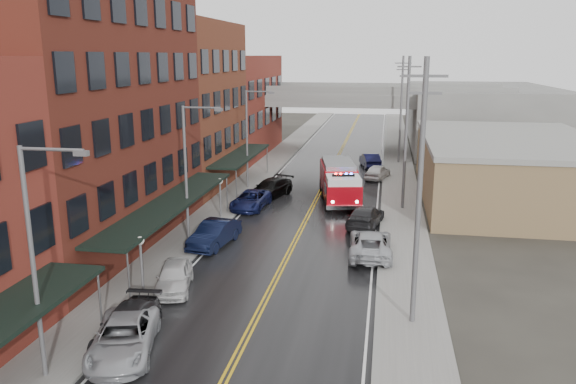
{
  "coord_description": "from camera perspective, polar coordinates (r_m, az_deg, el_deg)",
  "views": [
    {
      "loc": [
        5.67,
        -9.29,
        12.03
      ],
      "look_at": [
        -0.74,
        27.15,
        3.0
      ],
      "focal_mm": 35.0,
      "sensor_mm": 36.0,
      "label": 1
    }
  ],
  "objects": [
    {
      "name": "road",
      "position": [
        41.48,
        1.69,
        -3.14
      ],
      "size": [
        11.0,
        160.0,
        0.02
      ],
      "primitive_type": "cube",
      "color": "black",
      "rests_on": "ground"
    },
    {
      "name": "sidewalk_left",
      "position": [
        43.07,
        -7.98,
        -2.54
      ],
      "size": [
        3.0,
        160.0,
        0.15
      ],
      "primitive_type": "cube",
      "color": "slate",
      "rests_on": "ground"
    },
    {
      "name": "sidewalk_right",
      "position": [
        41.1,
        11.83,
        -3.5
      ],
      "size": [
        3.0,
        160.0,
        0.15
      ],
      "primitive_type": "cube",
      "color": "slate",
      "rests_on": "ground"
    },
    {
      "name": "curb_left",
      "position": [
        42.6,
        -5.86,
        -2.66
      ],
      "size": [
        0.3,
        160.0,
        0.15
      ],
      "primitive_type": "cube",
      "color": "gray",
      "rests_on": "ground"
    },
    {
      "name": "curb_right",
      "position": [
        41.07,
        9.52,
        -3.4
      ],
      "size": [
        0.3,
        160.0,
        0.15
      ],
      "primitive_type": "cube",
      "color": "gray",
      "rests_on": "ground"
    },
    {
      "name": "brick_building_b",
      "position": [
        37.57,
        -20.61,
        8.22
      ],
      "size": [
        9.0,
        20.0,
        18.0
      ],
      "primitive_type": "cube",
      "color": "#4D1B14",
      "rests_on": "ground"
    },
    {
      "name": "brick_building_c",
      "position": [
        53.48,
        -10.97,
        8.61
      ],
      "size": [
        9.0,
        15.0,
        15.0
      ],
      "primitive_type": "cube",
      "color": "brown",
      "rests_on": "ground"
    },
    {
      "name": "brick_building_far",
      "position": [
        70.17,
        -5.82,
        8.72
      ],
      "size": [
        9.0,
        20.0,
        12.0
      ],
      "primitive_type": "cube",
      "color": "maroon",
      "rests_on": "ground"
    },
    {
      "name": "tan_building",
      "position": [
        51.26,
        21.42,
        2.04
      ],
      "size": [
        14.0,
        22.0,
        5.0
      ],
      "primitive_type": "cube",
      "color": "olive",
      "rests_on": "ground"
    },
    {
      "name": "right_far_block",
      "position": [
        80.64,
        18.87,
        7.27
      ],
      "size": [
        18.0,
        30.0,
        8.0
      ],
      "primitive_type": "cube",
      "color": "slate",
      "rests_on": "ground"
    },
    {
      "name": "awning_1",
      "position": [
        36.02,
        -11.81,
        -1.12
      ],
      "size": [
        2.6,
        18.0,
        3.09
      ],
      "color": "black",
      "rests_on": "ground"
    },
    {
      "name": "awning_2",
      "position": [
        52.29,
        -4.77,
        3.71
      ],
      "size": [
        2.6,
        13.0,
        3.09
      ],
      "color": "black",
      "rests_on": "ground"
    },
    {
      "name": "globe_lamp_1",
      "position": [
        29.66,
        -14.74,
        -5.88
      ],
      "size": [
        0.44,
        0.44,
        3.12
      ],
      "color": "#59595B",
      "rests_on": "ground"
    },
    {
      "name": "globe_lamp_2",
      "position": [
        42.24,
        -6.91,
        0.31
      ],
      "size": [
        0.44,
        0.44,
        3.12
      ],
      "color": "#59595B",
      "rests_on": "ground"
    },
    {
      "name": "street_lamp_0",
      "position": [
        22.25,
        -24.09,
        -5.45
      ],
      "size": [
        2.64,
        0.22,
        9.0
      ],
      "color": "#59595B",
      "rests_on": "ground"
    },
    {
      "name": "street_lamp_1",
      "position": [
        36.12,
        -10.01,
        2.58
      ],
      "size": [
        2.64,
        0.22,
        9.0
      ],
      "color": "#59595B",
      "rests_on": "ground"
    },
    {
      "name": "street_lamp_2",
      "position": [
        51.24,
        -3.94,
        6.01
      ],
      "size": [
        2.64,
        0.22,
        9.0
      ],
      "color": "#59595B",
      "rests_on": "ground"
    },
    {
      "name": "utility_pole_0",
      "position": [
        25.0,
        13.21,
        0.11
      ],
      "size": [
        1.8,
        0.24,
        12.0
      ],
      "color": "#59595B",
      "rests_on": "ground"
    },
    {
      "name": "utility_pole_1",
      "position": [
        44.69,
        11.92,
        6.06
      ],
      "size": [
        1.8,
        0.24,
        12.0
      ],
      "color": "#59595B",
      "rests_on": "ground"
    },
    {
      "name": "utility_pole_2",
      "position": [
        64.56,
        11.41,
        8.36
      ],
      "size": [
        1.8,
        0.24,
        12.0
      ],
      "color": "#59595B",
      "rests_on": "ground"
    },
    {
      "name": "overpass",
      "position": [
        71.77,
        5.47,
        8.83
      ],
      "size": [
        40.0,
        10.0,
        7.5
      ],
      "color": "slate",
      "rests_on": "ground"
    },
    {
      "name": "fire_truck",
      "position": [
        47.48,
        5.25,
        1.13
      ],
      "size": [
        4.75,
        9.12,
        3.2
      ],
      "rotation": [
        0.0,
        0.0,
        0.18
      ],
      "color": "#9A0710",
      "rests_on": "ground"
    },
    {
      "name": "parked_car_left_2",
      "position": [
        24.77,
        -16.36,
        -14.03
      ],
      "size": [
        3.73,
        5.7,
        1.46
      ],
      "primitive_type": "imported",
      "rotation": [
        0.0,
        0.0,
        0.27
      ],
      "color": "#9FA2A7",
      "rests_on": "ground"
    },
    {
      "name": "parked_car_left_3",
      "position": [
        25.81,
        -16.02,
        -12.89
      ],
      "size": [
        2.36,
        4.99,
        1.41
      ],
      "primitive_type": "imported",
      "rotation": [
        0.0,
        0.0,
        0.08
      ],
      "color": "#232325",
      "rests_on": "ground"
    },
    {
      "name": "parked_car_left_4",
      "position": [
        30.37,
        -11.5,
        -8.42
      ],
      "size": [
        2.71,
        4.59,
        1.46
      ],
      "primitive_type": "imported",
      "rotation": [
        0.0,
        0.0,
        0.24
      ],
      "color": "silver",
      "rests_on": "ground"
    },
    {
      "name": "parked_car_left_5",
      "position": [
        36.65,
        -7.48,
        -4.23
      ],
      "size": [
        2.5,
        5.15,
        1.63
      ],
      "primitive_type": "imported",
      "rotation": [
        0.0,
        0.0,
        -0.16
      ],
      "color": "black",
      "rests_on": "ground"
    },
    {
      "name": "parked_car_left_6",
      "position": [
        45.22,
        -3.82,
        -0.81
      ],
      "size": [
        2.68,
        5.25,
        1.42
      ],
      "primitive_type": "imported",
      "rotation": [
        0.0,
        0.0,
        -0.07
      ],
      "color": "#121846",
      "rests_on": "ground"
    },
    {
      "name": "parked_car_left_7",
      "position": [
        48.75,
        -1.81,
        0.37
      ],
      "size": [
        3.77,
        5.79,
        1.56
      ],
      "primitive_type": "imported",
      "rotation": [
        0.0,
        0.0,
        -0.32
      ],
      "color": "black",
      "rests_on": "ground"
    },
    {
      "name": "parked_car_right_0",
      "position": [
        34.96,
        8.37,
        -5.22
      ],
      "size": [
        2.74,
        5.64,
        1.55
      ],
      "primitive_type": "imported",
      "rotation": [
        0.0,
        0.0,
        3.17
      ],
      "color": "#AAADB3",
      "rests_on": "ground"
    },
    {
      "name": "parked_car_right_1",
      "position": [
        40.83,
        7.87,
        -2.45
      ],
      "size": [
        2.91,
        5.45,
        1.5
      ],
      "primitive_type": "imported",
      "rotation": [
        0.0,
        0.0,
        2.98
      ],
      "color": "black",
      "rests_on": "ground"
    },
    {
      "name": "parked_car_right_2",
      "position": [
        56.63,
        9.1,
        2.04
      ],
      "size": [
        2.83,
        4.62,
        1.47
      ],
      "primitive_type": "imported",
      "rotation": [
        0.0,
        0.0,
        2.87
      ],
      "color": "white",
      "rests_on": "ground"
    },
    {
      "name": "parked_car_right_3",
      "position": [
        62.53,
        8.33,
        3.21
      ],
      "size": [
        2.67,
        5.01,
        1.57
      ],
      "primitive_type": "imported",
      "rotation": [
        0.0,
        0.0,
        3.37
      ],
      "color": "black",
      "rests_on": "ground"
    }
  ]
}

